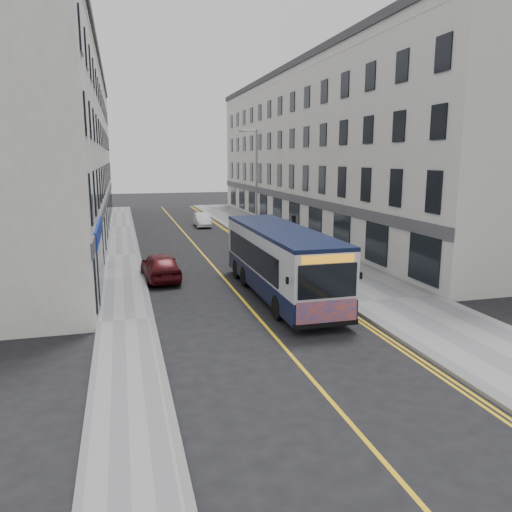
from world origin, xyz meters
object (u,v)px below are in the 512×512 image
pedestrian_near (288,230)px  car_white (203,220)px  city_bus (280,259)px  car_maroon (160,266)px  streetlamp (255,183)px  pedestrian_far (294,228)px  bicycle (333,272)px

pedestrian_near → car_white: (-4.70, 9.96, -0.29)m
city_bus → car_maroon: size_ratio=2.52×
streetlamp → pedestrian_far: 4.44m
city_bus → pedestrian_near: bearing=69.9°
pedestrian_far → streetlamp: bearing=-179.7°
pedestrian_far → car_white: size_ratio=0.52×
bicycle → pedestrian_far: 12.32m
pedestrian_near → bicycle: bearing=-114.0°
bicycle → streetlamp: bearing=23.9°
city_bus → bicycle: bearing=21.5°
streetlamp → bicycle: streetlamp is taller
car_white → car_maroon: bearing=-102.9°
pedestrian_near → pedestrian_far: bearing=-70.7°
bicycle → pedestrian_near: 12.73m
bicycle → car_maroon: size_ratio=0.49×
streetlamp → car_maroon: 11.94m
bicycle → pedestrian_near: size_ratio=1.32×
pedestrian_far → car_white: bearing=113.3°
city_bus → pedestrian_near: size_ratio=6.75×
bicycle → car_white: car_white is taller
streetlamp → pedestrian_far: bearing=2.7°
car_white → car_maroon: car_maroon is taller
city_bus → pedestrian_far: (5.37, 13.31, -0.60)m
bicycle → car_white: 22.71m
pedestrian_far → car_maroon: size_ratio=0.46×
streetlamp → city_bus: bearing=-100.4°
pedestrian_far → car_maroon: bearing=-141.7°
city_bus → pedestrian_far: 14.37m
pedestrian_near → pedestrian_far: 0.61m
streetlamp → city_bus: 13.66m
pedestrian_near → streetlamp: bearing=178.2°
streetlamp → car_white: size_ratio=2.17×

